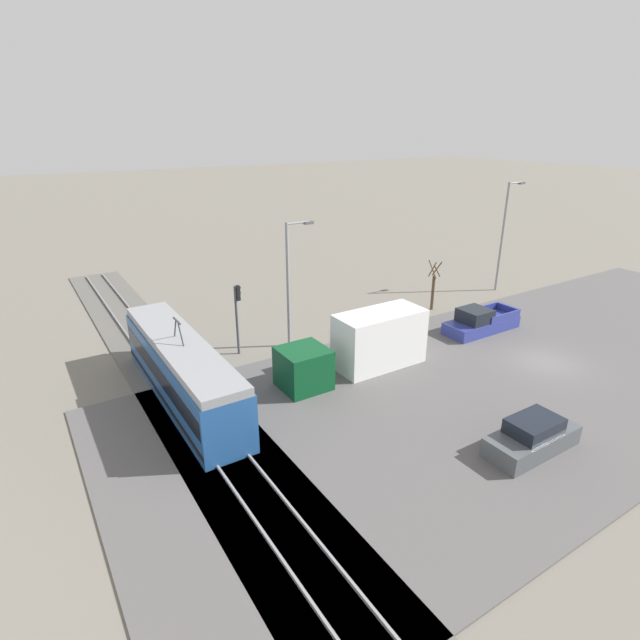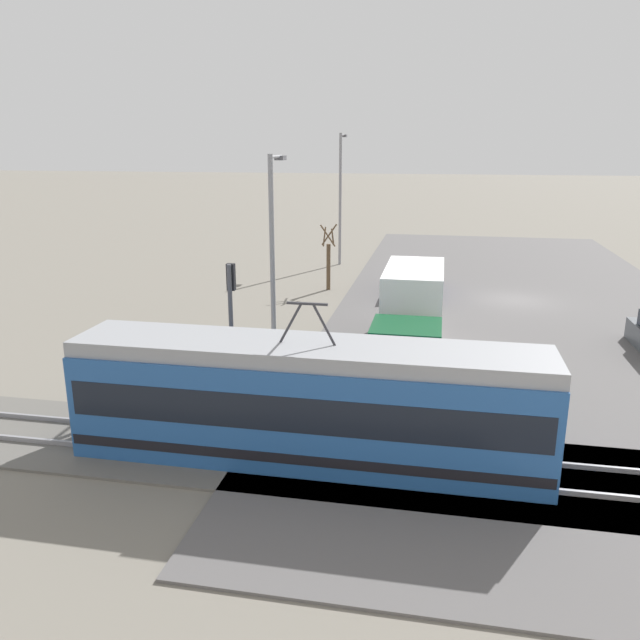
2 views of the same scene
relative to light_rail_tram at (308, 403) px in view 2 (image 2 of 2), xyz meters
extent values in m
plane|color=slate|center=(-7.60, -20.13, -1.69)|extent=(320.00, 320.00, 0.00)
cube|color=#565454|center=(-7.60, -20.13, -1.65)|extent=(19.08, 51.53, 0.08)
cube|color=#5B5954|center=(-7.60, 0.00, -1.65)|extent=(71.18, 4.40, 0.08)
cube|color=gray|center=(-7.60, -0.72, -1.54)|extent=(69.75, 0.10, 0.14)
cube|color=gray|center=(-7.60, 0.72, -1.54)|extent=(69.75, 0.10, 0.14)
cube|color=#235193|center=(0.00, 0.00, -0.16)|extent=(12.95, 2.52, 2.91)
cube|color=black|center=(0.00, 0.00, 0.19)|extent=(12.56, 2.55, 0.97)
cube|color=black|center=(0.00, 0.00, -1.06)|extent=(12.82, 2.56, 0.28)
cube|color=gray|center=(0.00, 0.00, 1.51)|extent=(12.95, 2.32, 0.42)
cylinder|color=#2D2D33|center=(-0.45, 0.00, 2.26)|extent=(0.66, 0.07, 1.15)
cylinder|color=#2D2D33|center=(0.45, 0.00, 2.26)|extent=(0.66, 0.07, 1.15)
cube|color=#2D2D33|center=(0.00, 0.00, 2.81)|extent=(1.10, 0.08, 0.06)
cube|color=#0C4723|center=(-2.31, -5.98, -0.47)|extent=(2.48, 2.56, 2.29)
cube|color=white|center=(-2.31, -11.26, 0.07)|extent=(2.48, 5.45, 3.36)
cube|color=#196B38|center=(-1.06, -11.26, 0.40)|extent=(0.02, 2.72, 0.84)
cube|color=navy|center=(-1.99, -20.76, -1.19)|extent=(2.10, 5.74, 0.85)
cube|color=black|center=(-1.99, -19.96, -0.31)|extent=(1.93, 1.95, 0.92)
cube|color=navy|center=(-1.02, -21.97, -0.52)|extent=(0.13, 2.87, 0.50)
cube|color=navy|center=(-2.95, -21.97, -0.52)|extent=(0.13, 2.87, 0.50)
cube|color=navy|center=(-1.99, -23.52, -0.52)|extent=(1.93, 0.23, 0.50)
cube|color=red|center=(-1.17, -23.60, -0.94)|extent=(0.14, 0.04, 0.18)
cylinder|color=#47474C|center=(3.80, -4.76, 0.57)|extent=(0.16, 0.16, 4.53)
cube|color=black|center=(3.80, -4.94, 2.36)|extent=(0.28, 0.22, 0.95)
sphere|color=#390606|center=(3.80, -5.06, 2.68)|extent=(0.18, 0.18, 0.18)
sphere|color=#3C2C06|center=(3.80, -5.06, 2.36)|extent=(0.18, 0.18, 0.18)
sphere|color=green|center=(3.80, -5.06, 2.04)|extent=(0.18, 0.18, 0.18)
cylinder|color=brown|center=(3.24, -21.07, -0.30)|extent=(0.24, 0.24, 2.79)
cylinder|color=brown|center=(3.49, -21.07, 1.53)|extent=(0.09, 0.79, 1.08)
cylinder|color=brown|center=(3.24, -20.82, 1.63)|extent=(0.95, 0.09, 1.31)
cylinder|color=brown|center=(2.99, -21.07, 1.53)|extent=(0.09, 0.79, 1.08)
cylinder|color=brown|center=(3.24, -21.32, 1.63)|extent=(0.95, 0.09, 1.31)
cylinder|color=gray|center=(3.92, -29.48, 2.97)|extent=(0.20, 0.20, 9.32)
cylinder|color=gray|center=(3.92, -30.28, 7.51)|extent=(0.12, 1.60, 0.12)
cube|color=#515156|center=(3.92, -31.03, 7.45)|extent=(0.36, 0.60, 0.18)
cylinder|color=gray|center=(3.16, -8.11, 2.40)|extent=(0.20, 0.20, 8.19)
cylinder|color=gray|center=(3.16, -8.91, 6.38)|extent=(0.12, 1.60, 0.12)
cube|color=#515156|center=(3.16, -9.66, 6.32)|extent=(0.36, 0.60, 0.18)
camera|label=1|loc=(-23.53, 6.36, 11.96)|focal=28.00mm
camera|label=2|loc=(-3.36, 15.47, 6.83)|focal=35.00mm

